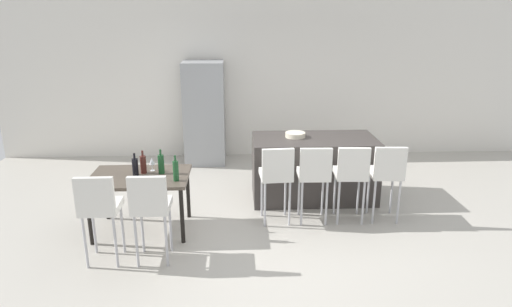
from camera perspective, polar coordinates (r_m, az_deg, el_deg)
The scene contains 17 objects.
ground_plane at distance 6.05m, azimuth 3.06°, elevation -8.34°, with size 10.00×10.00×0.00m, color #ADA89E.
back_wall at distance 8.44m, azimuth 1.30°, elevation 9.46°, with size 10.00×0.12×2.90m, color silver.
kitchen_island at distance 6.61m, azimuth 7.38°, elevation -1.86°, with size 1.78×0.89×0.92m, color #383330.
bar_chair_left at distance 5.67m, azimuth 2.65°, elevation -2.49°, with size 0.43×0.43×1.05m.
bar_chair_middle at distance 5.74m, azimuth 7.49°, elevation -2.39°, with size 0.41×0.41×1.05m.
bar_chair_right at distance 5.84m, azimuth 12.15°, elevation -2.29°, with size 0.42×0.42×1.05m.
bar_chair_far at distance 5.97m, azimuth 16.47°, elevation -2.18°, with size 0.42×0.42×1.05m.
dining_table at distance 5.67m, azimuth -14.70°, elevation -3.46°, with size 1.20×0.82×0.74m.
dining_chair_near at distance 5.03m, azimuth -19.52°, elevation -6.24°, with size 0.40×0.40×1.05m.
dining_chair_far at distance 4.90m, azimuth -13.42°, elevation -6.32°, with size 0.40×0.40×1.05m.
wine_bottle_inner at distance 5.61m, azimuth -12.09°, elevation -1.30°, with size 0.08×0.08×0.31m.
wine_bottle_middle at distance 5.62m, azimuth -15.26°, elevation -1.64°, with size 0.07×0.07×0.28m.
wine_bottle_corner at distance 5.34m, azimuth -10.27°, elevation -2.16°, with size 0.07×0.07×0.31m.
wine_bottle_right at distance 5.67m, azimuth -14.28°, elevation -1.34°, with size 0.08×0.08×0.29m.
wine_glass_left at distance 5.73m, azimuth -13.23°, elevation -0.99°, with size 0.07×0.07×0.17m.
refrigerator at distance 8.11m, azimuth -6.64°, elevation 5.20°, with size 0.72×0.68×1.84m, color #939699.
fruit_bowl at distance 6.48m, azimuth 5.07°, elevation 2.41°, with size 0.29×0.29×0.07m, color beige.
Camera 1 is at (-0.56, -5.42, 2.65)m, focal length 31.14 mm.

